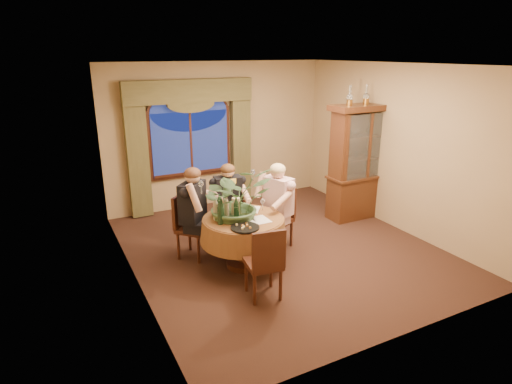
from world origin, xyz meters
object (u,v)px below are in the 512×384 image
wine_bottle_5 (220,213)px  person_back (193,214)px  oil_lamp_right (382,93)px  oil_lamp_center (366,94)px  person_pink (278,207)px  dining_table (244,242)px  stoneware_vase (236,207)px  chair_back_right (234,215)px  centerpiece_plant (236,174)px  china_cabinet (361,162)px  wine_bottle_1 (216,209)px  wine_bottle_2 (227,208)px  chair_front_left (263,262)px  wine_bottle_0 (219,206)px  wine_bottle_4 (236,209)px  chair_back (193,227)px  wine_bottle_3 (221,210)px  olive_bowl (246,217)px  chair_right (277,219)px  oil_lamp_left (350,95)px  person_scarf (228,204)px

wine_bottle_5 → person_back: bearing=105.9°
oil_lamp_right → person_back: 4.01m
oil_lamp_center → person_pink: (-2.06, -0.55, -1.56)m
dining_table → stoneware_vase: bearing=134.4°
chair_back_right → centerpiece_plant: 1.16m
china_cabinet → oil_lamp_center: bearing=0.0°
dining_table → wine_bottle_1: wine_bottle_1 is taller
stoneware_vase → wine_bottle_2: (-0.15, -0.01, 0.02)m
chair_front_left → wine_bottle_5: bearing=117.0°
centerpiece_plant → chair_front_left: bearing=-94.0°
wine_bottle_5 → centerpiece_plant: bearing=29.4°
wine_bottle_0 → wine_bottle_4: size_ratio=1.00×
chair_back → wine_bottle_3: bearing=67.4°
stoneware_vase → centerpiece_plant: size_ratio=0.26×
wine_bottle_0 → wine_bottle_1: same height
wine_bottle_1 → olive_bowl: bearing=-21.0°
chair_back_right → wine_bottle_0: size_ratio=2.91×
chair_right → china_cabinet: bearing=-101.1°
oil_lamp_right → wine_bottle_3: size_ratio=1.03×
stoneware_vase → wine_bottle_3: size_ratio=0.86×
oil_lamp_left → wine_bottle_5: oil_lamp_left is taller
china_cabinet → oil_lamp_right: (0.36, 0.00, 1.21)m
wine_bottle_0 → wine_bottle_3: (-0.05, -0.19, 0.00)m
chair_back → person_back: (-0.01, -0.06, 0.23)m
person_back → wine_bottle_5: size_ratio=4.31×
person_back → centerpiece_plant: (0.49, -0.43, 0.66)m
oil_lamp_center → wine_bottle_3: bearing=-165.4°
olive_bowl → oil_lamp_left: bearing=19.7°
wine_bottle_3 → chair_front_left: bearing=-76.2°
dining_table → chair_back: bearing=131.6°
chair_right → chair_back_right: 0.70m
dining_table → wine_bottle_4: wine_bottle_4 is taller
person_scarf → wine_bottle_1: (-0.50, -0.73, 0.25)m
person_scarf → wine_bottle_3: bearing=69.6°
wine_bottle_0 → wine_bottle_5: 0.28m
person_back → wine_bottle_1: 0.52m
chair_back_right → wine_bottle_5: (-0.59, -0.87, 0.44)m
china_cabinet → oil_lamp_center: (0.00, 0.00, 1.21)m
olive_bowl → centerpiece_plant: bearing=115.5°
person_scarf → centerpiece_plant: size_ratio=1.22×
person_back → wine_bottle_0: size_ratio=4.31×
chair_right → olive_bowl: bearing=93.3°
chair_front_left → olive_bowl: (0.14, 0.79, 0.30)m
chair_back_right → olive_bowl: (-0.20, -0.84, 0.30)m
oil_lamp_right → chair_front_left: oil_lamp_right is taller
oil_lamp_center → person_back: (-3.33, -0.27, -1.55)m
person_back → wine_bottle_4: size_ratio=4.31×
dining_table → wine_bottle_4: size_ratio=3.74×
oil_lamp_right → wine_bottle_2: oil_lamp_right is taller
oil_lamp_right → person_pink: bearing=-167.2°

